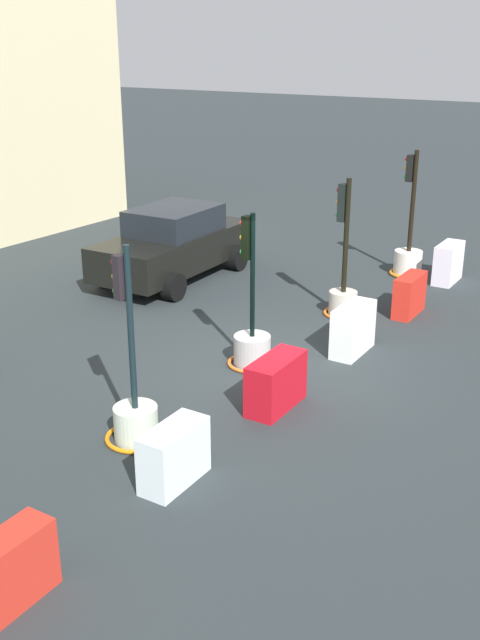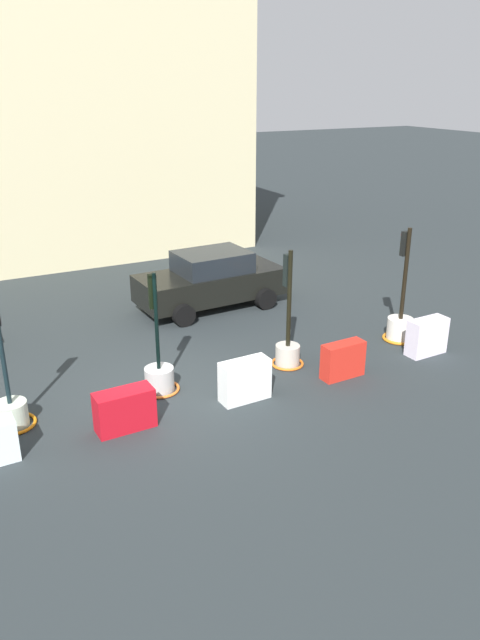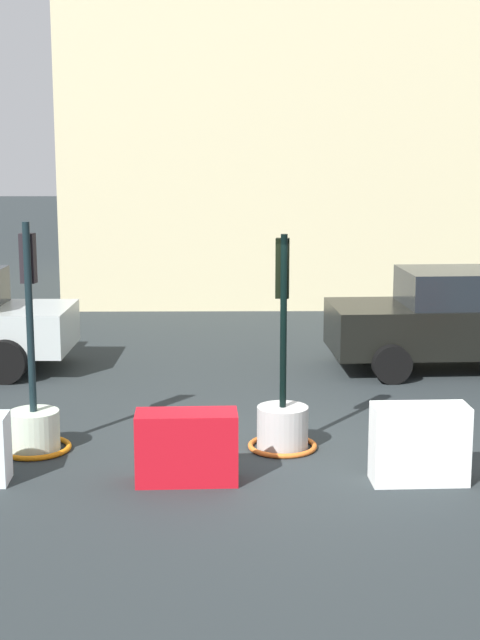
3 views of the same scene
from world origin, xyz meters
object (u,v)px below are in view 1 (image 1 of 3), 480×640
construction_barrier_3 (353,329)px  construction_barrier_1 (174,455)px  car_black_sedan (174,244)px  traffic_light_2 (252,342)px  construction_barrier_5 (448,263)px  traffic_light_4 (408,256)px  construction_barrier_2 (276,383)px  construction_barrier_4 (409,295)px  traffic_light_3 (343,291)px  construction_barrier_0 (2,576)px  traffic_light_1 (135,411)px

construction_barrier_3 → construction_barrier_1: bearing=179.6°
construction_barrier_3 → car_black_sedan: 5.65m
traffic_light_2 → construction_barrier_5: (6.37, -1.20, 0.04)m
traffic_light_4 → construction_barrier_3: size_ratio=2.74×
construction_barrier_2 → construction_barrier_4: size_ratio=1.12×
traffic_light_3 → construction_barrier_4: size_ratio=2.72×
traffic_light_3 → car_black_sedan: traffic_light_3 is taller
traffic_light_3 → construction_barrier_0: 9.32m
traffic_light_1 → construction_barrier_4: 6.96m
traffic_light_3 → construction_barrier_1: traffic_light_3 is taller
traffic_light_3 → construction_barrier_2: (-4.20, -0.98, -0.11)m
construction_barrier_1 → car_black_sedan: size_ratio=0.23×
construction_barrier_2 → construction_barrier_0: bearing=-179.9°
traffic_light_2 → construction_barrier_2: size_ratio=2.32×
traffic_light_1 → car_black_sedan: (6.16, 4.22, 0.39)m
traffic_light_3 → construction_barrier_5: bearing=-17.3°
traffic_light_2 → traffic_light_3: bearing=-3.2°
traffic_light_3 → construction_barrier_5: size_ratio=2.70×
construction_barrier_4 → traffic_light_1: bearing=169.8°
construction_barrier_0 → traffic_light_4: bearing=4.2°
traffic_light_3 → construction_barrier_4: 1.34m
car_black_sedan → traffic_light_4: bearing=-53.7°
construction_barrier_1 → construction_barrier_0: bearing=-179.9°
construction_barrier_4 → car_black_sedan: 5.51m
traffic_light_3 → construction_barrier_2: 4.31m
construction_barrier_5 → car_black_sedan: size_ratio=0.24×
construction_barrier_4 → traffic_light_2: bearing=161.6°
traffic_light_3 → construction_barrier_5: (3.29, -1.03, -0.06)m
construction_barrier_2 → construction_barrier_3: (2.54, -0.04, 0.04)m
traffic_light_3 → construction_barrier_4: (0.76, -1.10, -0.10)m
traffic_light_2 → construction_barrier_1: bearing=-162.0°
construction_barrier_5 → car_black_sedan: bearing=120.9°
traffic_light_2 → construction_barrier_0: size_ratio=2.32×
traffic_light_3 → construction_barrier_0: bearing=-173.9°
traffic_light_1 → traffic_light_3: traffic_light_1 is taller
traffic_light_3 → traffic_light_4: (3.31, -0.06, -0.04)m
construction_barrier_4 → construction_barrier_5: construction_barrier_5 is taller
traffic_light_4 → construction_barrier_3: 5.06m
construction_barrier_0 → construction_barrier_4: 10.03m
construction_barrier_1 → construction_barrier_2: construction_barrier_2 is taller
traffic_light_1 → construction_barrier_2: bearing=-30.4°
construction_barrier_4 → car_black_sedan: car_black_sedan is taller
construction_barrier_0 → construction_barrier_2: (5.07, 0.01, 0.01)m
traffic_light_2 → traffic_light_4: (6.39, -0.23, 0.06)m
construction_barrier_0 → traffic_light_1: bearing=19.4°
traffic_light_4 → car_black_sedan: bearing=126.3°
traffic_light_3 → construction_barrier_3: 1.95m
construction_barrier_3 → construction_barrier_0: bearing=179.8°
traffic_light_1 → traffic_light_2: size_ratio=1.06×
construction_barrier_5 → construction_barrier_1: bearing=179.7°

